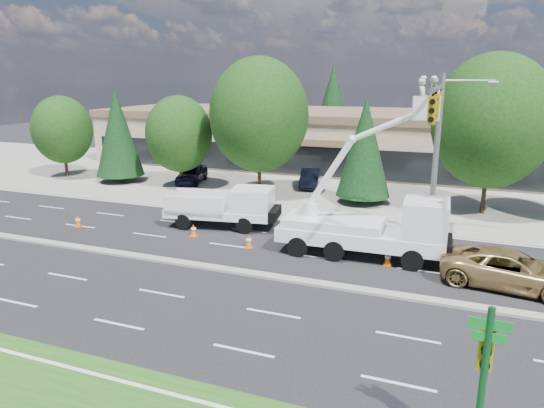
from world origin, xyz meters
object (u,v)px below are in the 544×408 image
at_px(minivan, 511,270).
at_px(bucket_truck, 377,221).
at_px(street_sign_pole, 484,369).
at_px(utility_pickup, 227,211).
at_px(signal_mast, 437,133).

bearing_deg(minivan, bucket_truck, 84.00).
xyz_separation_m(street_sign_pole, utility_pickup, (-13.53, 14.68, -1.44)).
height_order(utility_pickup, bucket_truck, bucket_truck).
relative_size(utility_pickup, bucket_truck, 0.76).
height_order(utility_pickup, minivan, utility_pickup).
distance_m(signal_mast, utility_pickup, 12.64).
relative_size(utility_pickup, minivan, 1.17).
relative_size(street_sign_pole, bucket_truck, 0.45).
distance_m(bucket_truck, minivan, 6.26).
height_order(signal_mast, utility_pickup, signal_mast).
relative_size(signal_mast, minivan, 1.78).
bearing_deg(signal_mast, utility_pickup, -176.21).
bearing_deg(signal_mast, bucket_truck, -129.69).
distance_m(street_sign_pole, minivan, 11.38).
bearing_deg(utility_pickup, signal_mast, -5.69).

